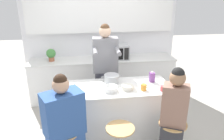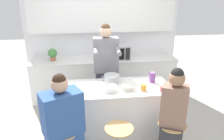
% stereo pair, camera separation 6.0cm
% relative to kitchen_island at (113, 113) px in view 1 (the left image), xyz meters
% --- Properties ---
extents(ground_plane, '(16.00, 16.00, 0.00)m').
position_rel_kitchen_island_xyz_m(ground_plane, '(0.00, 0.00, -0.47)').
color(ground_plane, '#B2ADA3').
extents(wall_back, '(3.40, 0.22, 2.70)m').
position_rel_kitchen_island_xyz_m(wall_back, '(0.00, 1.82, 1.07)').
color(wall_back, white).
rests_on(wall_back, ground_plane).
extents(back_counter, '(3.15, 0.62, 0.90)m').
position_rel_kitchen_island_xyz_m(back_counter, '(0.00, 1.52, -0.02)').
color(back_counter, white).
rests_on(back_counter, ground_plane).
extents(kitchen_island, '(1.78, 0.73, 0.93)m').
position_rel_kitchen_island_xyz_m(kitchen_island, '(0.00, 0.00, 0.00)').
color(kitchen_island, black).
rests_on(kitchen_island, ground_plane).
extents(person_cooking, '(0.45, 0.56, 1.79)m').
position_rel_kitchen_island_xyz_m(person_cooking, '(-0.04, 0.62, 0.42)').
color(person_cooking, '#383842').
rests_on(person_cooking, ground_plane).
extents(person_wrapped_blanket, '(0.54, 0.46, 1.44)m').
position_rel_kitchen_island_xyz_m(person_wrapped_blanket, '(-0.70, -0.68, 0.21)').
color(person_wrapped_blanket, '#2D5193').
rests_on(person_wrapped_blanket, ground_plane).
extents(person_seated_near, '(0.39, 0.36, 1.45)m').
position_rel_kitchen_island_xyz_m(person_seated_near, '(0.70, -0.68, 0.21)').
color(person_seated_near, '#333338').
rests_on(person_seated_near, ground_plane).
extents(cooking_pot, '(0.33, 0.24, 0.13)m').
position_rel_kitchen_island_xyz_m(cooking_pot, '(0.01, 0.17, 0.53)').
color(cooking_pot, '#B7BABC').
rests_on(cooking_pot, kitchen_island).
extents(fruit_bowl, '(0.18, 0.18, 0.07)m').
position_rel_kitchen_island_xyz_m(fruit_bowl, '(0.21, -0.12, 0.49)').
color(fruit_bowl, silver).
rests_on(fruit_bowl, kitchen_island).
extents(mixing_bowl_steel, '(0.22, 0.22, 0.08)m').
position_rel_kitchen_island_xyz_m(mixing_bowl_steel, '(-0.05, -0.13, 0.50)').
color(mixing_bowl_steel, white).
rests_on(mixing_bowl_steel, kitchen_island).
extents(coffee_cup_near, '(0.12, 0.09, 0.09)m').
position_rel_kitchen_island_xyz_m(coffee_cup_near, '(0.44, -0.17, 0.50)').
color(coffee_cup_near, orange).
rests_on(coffee_cup_near, kitchen_island).
extents(coffee_cup_far, '(0.11, 0.08, 0.08)m').
position_rel_kitchen_island_xyz_m(coffee_cup_far, '(0.71, -0.24, 0.50)').
color(coffee_cup_far, '#DB4C51').
rests_on(coffee_cup_far, kitchen_island).
extents(banana_bunch, '(0.14, 0.10, 0.04)m').
position_rel_kitchen_island_xyz_m(banana_bunch, '(-0.58, -0.02, 0.48)').
color(banana_bunch, yellow).
rests_on(banana_bunch, kitchen_island).
extents(juice_carton, '(0.08, 0.08, 0.17)m').
position_rel_kitchen_island_xyz_m(juice_carton, '(0.65, 0.11, 0.54)').
color(juice_carton, '#7A428E').
rests_on(juice_carton, kitchen_island).
extents(microwave, '(0.51, 0.40, 0.32)m').
position_rel_kitchen_island_xyz_m(microwave, '(0.29, 1.49, 0.59)').
color(microwave, '#B2B5B7').
rests_on(microwave, back_counter).
extents(potted_plant, '(0.19, 0.19, 0.26)m').
position_rel_kitchen_island_xyz_m(potted_plant, '(-1.08, 1.52, 0.58)').
color(potted_plant, '#A86042').
rests_on(potted_plant, back_counter).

